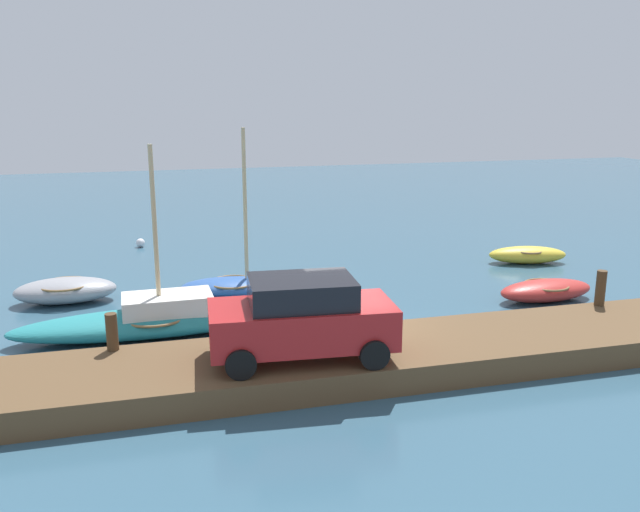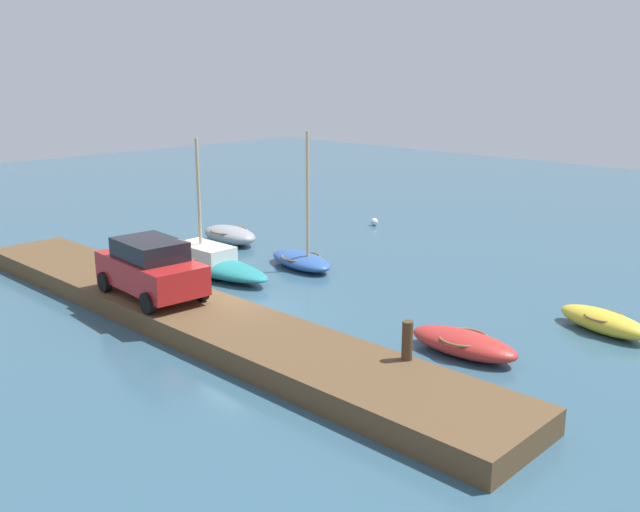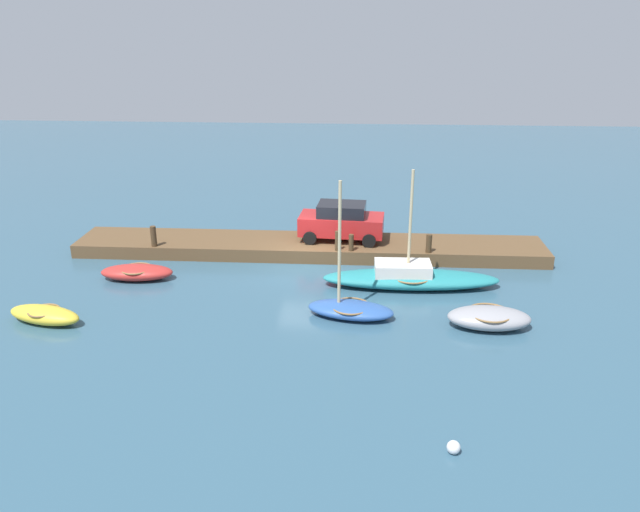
% 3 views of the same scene
% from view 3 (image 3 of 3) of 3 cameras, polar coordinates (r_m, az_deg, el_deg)
% --- Properties ---
extents(ground_plane, '(84.00, 84.00, 0.00)m').
position_cam_3_polar(ground_plane, '(28.58, -1.27, -0.95)').
color(ground_plane, '#33566B').
extents(dock_platform, '(22.38, 2.95, 0.63)m').
position_cam_3_polar(dock_platform, '(30.09, -0.99, 0.84)').
color(dock_platform, brown).
rests_on(dock_platform, ground_plane).
extents(rowboat_blue, '(3.49, 2.00, 5.28)m').
position_cam_3_polar(rowboat_blue, '(23.73, 2.80, -4.78)').
color(rowboat_blue, '#2D569E').
rests_on(rowboat_blue, ground_plane).
extents(sailboat_teal, '(7.47, 2.00, 5.04)m').
position_cam_3_polar(sailboat_teal, '(26.54, 8.20, -1.94)').
color(sailboat_teal, teal).
rests_on(sailboat_teal, ground_plane).
extents(rowboat_red, '(3.19, 1.45, 0.65)m').
position_cam_3_polar(rowboat_red, '(28.19, -16.42, -1.43)').
color(rowboat_red, '#B72D28').
rests_on(rowboat_red, ground_plane).
extents(dinghy_yellow, '(3.10, 1.72, 0.65)m').
position_cam_3_polar(dinghy_yellow, '(25.40, -23.90, -4.93)').
color(dinghy_yellow, gold).
rests_on(dinghy_yellow, ground_plane).
extents(rowboat_grey, '(3.05, 1.66, 0.76)m').
position_cam_3_polar(rowboat_grey, '(23.70, 15.21, -5.47)').
color(rowboat_grey, '#939399').
rests_on(rowboat_grey, ground_plane).
extents(mooring_post_west, '(0.26, 0.26, 0.86)m').
position_cam_3_polar(mooring_post_west, '(28.77, 9.93, 1.14)').
color(mooring_post_west, '#47331E').
rests_on(mooring_post_west, dock_platform).
extents(mooring_post_mid_west, '(0.23, 0.23, 0.78)m').
position_cam_3_polar(mooring_post_mid_west, '(28.61, 2.87, 1.23)').
color(mooring_post_mid_west, '#47331E').
rests_on(mooring_post_mid_west, dock_platform).
extents(mooring_post_mid_east, '(0.20, 0.20, 0.93)m').
position_cam_3_polar(mooring_post_mid_east, '(28.60, 1.58, 1.40)').
color(mooring_post_mid_east, '#47331E').
rests_on(mooring_post_mid_east, dock_platform).
extents(mooring_post_east, '(0.27, 0.27, 0.98)m').
position_cam_3_polar(mooring_post_east, '(30.13, -14.99, 1.75)').
color(mooring_post_east, '#47331E').
rests_on(mooring_post_east, dock_platform).
extents(parked_car, '(4.12, 2.27, 1.80)m').
position_cam_3_polar(parked_car, '(29.89, 1.98, 3.19)').
color(parked_car, '#B21E1E').
rests_on(parked_car, dock_platform).
extents(marker_buoy, '(0.36, 0.36, 0.36)m').
position_cam_3_polar(marker_buoy, '(17.30, 12.12, -16.74)').
color(marker_buoy, silver).
rests_on(marker_buoy, ground_plane).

